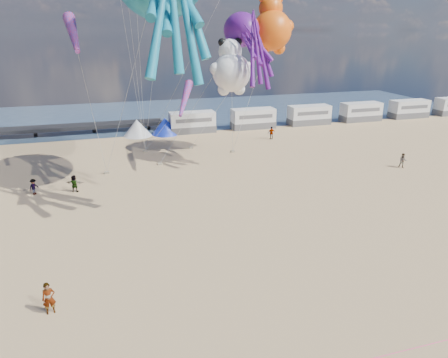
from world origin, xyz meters
TOP-DOWN VIEW (x-y plane):
  - ground at (0.00, 0.00)m, footprint 120.00×120.00m
  - water at (0.00, 55.00)m, footprint 120.00×120.00m
  - motorhome_0 at (6.00, 40.00)m, footprint 6.60×2.50m
  - motorhome_1 at (15.50, 40.00)m, footprint 6.60×2.50m
  - motorhome_2 at (25.00, 40.00)m, footprint 6.60×2.50m
  - motorhome_3 at (34.50, 40.00)m, footprint 6.60×2.50m
  - motorhome_4 at (44.00, 40.00)m, footprint 6.60×2.50m
  - tent_white at (-2.00, 40.00)m, footprint 4.00×4.00m
  - tent_blue at (2.00, 40.00)m, footprint 4.00×4.00m
  - standing_person at (-9.66, 2.58)m, footprint 0.73×0.54m
  - beachgoer_1 at (24.66, 17.54)m, footprint 0.95×0.91m
  - beachgoer_2 at (-12.92, 20.62)m, footprint 0.89×0.93m
  - beachgoer_3 at (15.65, 32.97)m, footprint 1.20×0.76m
  - beachgoer_4 at (-9.38, 20.26)m, footprint 1.03×0.66m
  - sandbag_a at (-6.48, 24.68)m, footprint 0.50×0.35m
  - sandbag_b at (-0.67, 26.09)m, footprint 0.50×0.35m
  - sandbag_c at (8.63, 28.43)m, footprint 0.50×0.35m
  - sandbag_d at (3.99, 31.49)m, footprint 0.50×0.35m
  - sandbag_e at (-1.74, 31.64)m, footprint 0.50×0.35m
  - kite_octopus_purple at (8.84, 26.47)m, footprint 6.92×9.36m
  - kite_panda at (7.03, 24.01)m, footprint 6.16×6.01m
  - kite_teddy_orange at (12.53, 26.79)m, footprint 6.78×6.62m
  - windsock_left at (-7.90, 20.98)m, footprint 1.91×7.69m
  - windsock_mid at (10.42, 25.28)m, footprint 1.00×6.20m
  - windsock_right at (2.03, 24.07)m, footprint 2.97×5.40m

SIDE VIEW (x-z plane):
  - ground at x=0.00m, z-range 0.00..0.00m
  - water at x=0.00m, z-range 0.02..0.02m
  - sandbag_a at x=-6.48m, z-range 0.00..0.22m
  - sandbag_b at x=-0.67m, z-range 0.00..0.22m
  - sandbag_c at x=8.63m, z-range 0.00..0.22m
  - sandbag_d at x=3.99m, z-range 0.00..0.22m
  - sandbag_e at x=-1.74m, z-range 0.00..0.22m
  - beachgoer_2 at x=-12.92m, z-range 0.00..1.51m
  - beachgoer_4 at x=-9.38m, z-range 0.00..1.64m
  - beachgoer_1 at x=24.66m, z-range 0.00..1.64m
  - beachgoer_3 at x=15.65m, z-range 0.00..1.77m
  - standing_person at x=-9.66m, z-range 0.00..1.84m
  - tent_white at x=-2.00m, z-range 0.00..2.40m
  - tent_blue at x=2.00m, z-range 0.00..2.40m
  - motorhome_0 at x=6.00m, z-range 0.00..3.00m
  - motorhome_1 at x=15.50m, z-range 0.00..3.00m
  - motorhome_2 at x=25.00m, z-range 0.00..3.00m
  - motorhome_3 at x=34.50m, z-range 0.00..3.00m
  - motorhome_4 at x=44.00m, z-range 0.00..3.00m
  - windsock_right at x=2.03m, z-range 4.80..10.28m
  - kite_panda at x=7.03m, z-range 6.65..13.44m
  - windsock_mid at x=10.42m, z-range 9.17..15.37m
  - windsock_left at x=-7.90m, z-range 10.14..17.76m
  - kite_teddy_orange at x=12.53m, z-range 10.44..17.84m
  - kite_octopus_purple at x=8.84m, z-range 9.30..19.13m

